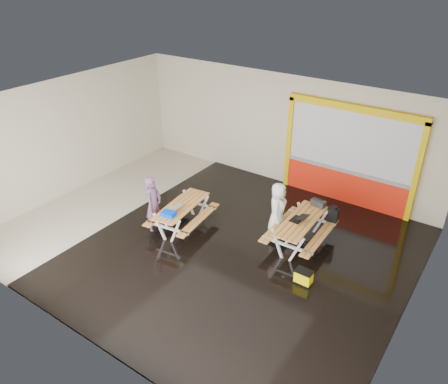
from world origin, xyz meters
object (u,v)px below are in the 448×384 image
Objects in this scene: laptop_left at (175,208)px; fluke_bag at (303,277)px; picnic_table_right at (300,226)px; dark_case at (277,237)px; person_right at (278,209)px; blue_pouch at (169,214)px; backpack at (333,214)px; picnic_table_left at (182,211)px; toolbox at (318,203)px; laptop_right at (299,219)px; person_left at (153,204)px.

fluke_bag is at bearing 0.83° from laptop_left.
dark_case is at bearing -166.95° from picnic_table_right.
person_right is 2.78m from blue_pouch.
blue_pouch is 4.17m from backpack.
person_right is 3.27× the size of backpack.
picnic_table_right is at bearing 120.23° from fluke_bag.
laptop_left reaches higher than picnic_table_right.
picnic_table_left is at bearing -158.13° from dark_case.
picnic_table_left is 5.04× the size of toolbox.
toolbox reaches higher than dark_case.
person_right is 3.41× the size of laptop_right.
backpack is 2.19m from fluke_bag.
backpack is (0.50, 0.82, 0.12)m from picnic_table_right.
dark_case is (-0.56, -0.13, -0.47)m from picnic_table_right.
dark_case is (2.35, 0.94, -0.44)m from picnic_table_left.
picnic_table_right is 4.96× the size of fluke_bag.
picnic_table_left is 3.69m from fluke_bag.
laptop_right reaches higher than laptop_left.
person_left is at bearing -176.91° from fluke_bag.
backpack is 1.09× the size of fluke_bag.
toolbox is at bearing -62.54° from person_right.
laptop_left reaches higher than dark_case.
person_right reaches higher than blue_pouch.
fluke_bag is (0.75, -1.29, -0.38)m from picnic_table_right.
blue_pouch is 0.80× the size of backpack.
toolbox is at bearing -72.67° from person_left.
picnic_table_right is 3.82m from person_left.
fluke_bag is at bearing 5.98° from blue_pouch.
person_left is 3.66× the size of backpack.
person_right is 1.41m from backpack.
person_right is 3.34× the size of laptop_left.
picnic_table_left is 0.64m from blue_pouch.
picnic_table_left is at bearing 96.56° from blue_pouch.
dark_case is (2.36, 1.22, -0.67)m from laptop_left.
toolbox reaches higher than laptop_left.
person_left reaches higher than fluke_bag.
dark_case is 1.02× the size of fluke_bag.
person_right reaches higher than fluke_bag.
toolbox is (0.76, 0.78, 0.05)m from person_right.
toolbox reaches higher than fluke_bag.
picnic_table_right is 1.39× the size of person_right.
laptop_left is 3.16m from laptop_right.
laptop_left is 1.08× the size of toolbox.
laptop_left is at bearing -147.64° from backpack.
blue_pouch is (-2.84, -1.67, 0.20)m from picnic_table_right.
laptop_right is 0.94m from toolbox.
laptop_right is 1.03m from backpack.
backpack is (1.21, 0.72, -0.10)m from person_right.
dark_case is (-1.06, -0.95, -0.58)m from backpack.
person_right is 3.51× the size of dark_case.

